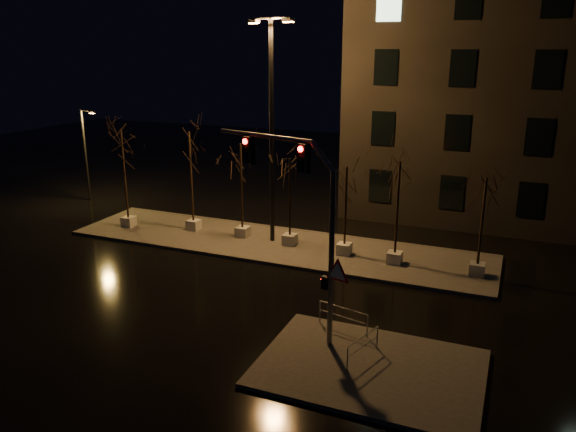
% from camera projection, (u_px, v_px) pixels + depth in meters
% --- Properties ---
extents(ground, '(90.00, 90.00, 0.00)m').
position_uv_depth(ground, '(218.00, 290.00, 23.73)').
color(ground, black).
rests_on(ground, ground).
extents(median, '(22.00, 5.00, 0.15)m').
position_uv_depth(median, '(275.00, 244.00, 29.01)').
color(median, '#403D39').
rests_on(median, ground).
extents(sidewalk_corner, '(7.00, 5.00, 0.15)m').
position_uv_depth(sidewalk_corner, '(370.00, 368.00, 17.86)').
color(sidewalk_corner, '#403D39').
rests_on(sidewalk_corner, ground).
extents(tree_0, '(1.80, 1.80, 5.61)m').
position_uv_depth(tree_0, '(123.00, 152.00, 30.47)').
color(tree_0, beige).
rests_on(tree_0, median).
extents(tree_1, '(1.80, 1.80, 5.58)m').
position_uv_depth(tree_1, '(190.00, 154.00, 29.89)').
color(tree_1, beige).
rests_on(tree_1, median).
extents(tree_2, '(1.80, 1.80, 5.15)m').
position_uv_depth(tree_2, '(241.00, 165.00, 28.81)').
color(tree_2, beige).
rests_on(tree_2, median).
extents(tree_3, '(1.80, 1.80, 4.60)m').
position_uv_depth(tree_3, '(290.00, 178.00, 27.75)').
color(tree_3, beige).
rests_on(tree_3, median).
extents(tree_4, '(1.80, 1.80, 4.47)m').
position_uv_depth(tree_4, '(346.00, 187.00, 26.46)').
color(tree_4, beige).
rests_on(tree_4, median).
extents(tree_5, '(1.80, 1.80, 4.99)m').
position_uv_depth(tree_5, '(399.00, 185.00, 25.20)').
color(tree_5, beige).
rests_on(tree_5, median).
extents(tree_6, '(1.80, 1.80, 4.56)m').
position_uv_depth(tree_6, '(484.00, 200.00, 23.93)').
color(tree_6, beige).
rests_on(tree_6, median).
extents(traffic_signal_mast, '(5.46, 1.69, 6.93)m').
position_uv_depth(traffic_signal_mast, '(304.00, 210.00, 18.54)').
color(traffic_signal_mast, slate).
rests_on(traffic_signal_mast, sidewalk_corner).
extents(streetlight_main, '(2.71, 1.18, 11.07)m').
position_uv_depth(streetlight_main, '(271.00, 118.00, 27.52)').
color(streetlight_main, black).
rests_on(streetlight_main, median).
extents(streetlight_far, '(1.18, 0.23, 5.99)m').
position_uv_depth(streetlight_far, '(86.00, 151.00, 36.67)').
color(streetlight_far, black).
rests_on(streetlight_far, ground).
extents(guard_rail_a, '(1.96, 0.49, 0.87)m').
position_uv_depth(guard_rail_a, '(343.00, 315.00, 20.00)').
color(guard_rail_a, slate).
rests_on(guard_rail_a, sidewalk_corner).
extents(guard_rail_b, '(0.58, 1.73, 0.86)m').
position_uv_depth(guard_rail_b, '(363.00, 344.00, 18.07)').
color(guard_rail_b, slate).
rests_on(guard_rail_b, sidewalk_corner).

